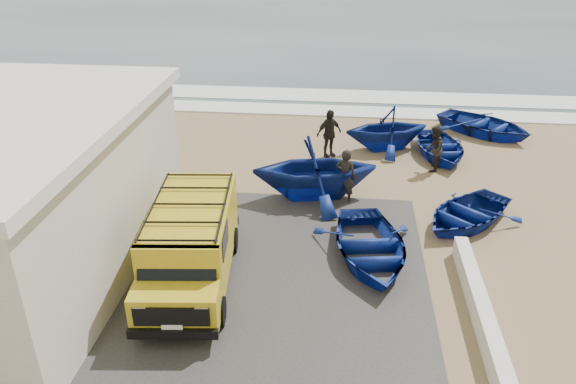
{
  "coord_description": "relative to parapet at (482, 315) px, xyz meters",
  "views": [
    {
      "loc": [
        1.68,
        -13.51,
        8.46
      ],
      "look_at": [
        0.16,
        0.92,
        1.2
      ],
      "focal_mm": 35.0,
      "sensor_mm": 36.0,
      "label": 1
    }
  ],
  "objects": [
    {
      "name": "ground",
      "position": [
        -5.0,
        3.0,
        -0.28
      ],
      "size": [
        160.0,
        160.0,
        0.0
      ],
      "primitive_type": "plane",
      "color": "#917954"
    },
    {
      "name": "slab",
      "position": [
        -7.0,
        1.0,
        -0.25
      ],
      "size": [
        12.0,
        10.0,
        0.05
      ],
      "primitive_type": "cube",
      "color": "#3F3D3A",
      "rests_on": "ground"
    },
    {
      "name": "surf_line",
      "position": [
        -5.0,
        15.0,
        -0.25
      ],
      "size": [
        180.0,
        1.6,
        0.06
      ],
      "primitive_type": "cube",
      "color": "white",
      "rests_on": "ground"
    },
    {
      "name": "surf_wash",
      "position": [
        -5.0,
        17.5,
        -0.26
      ],
      "size": [
        180.0,
        2.2,
        0.04
      ],
      "primitive_type": "cube",
      "color": "white",
      "rests_on": "ground"
    },
    {
      "name": "parapet",
      "position": [
        0.0,
        0.0,
        0.0
      ],
      "size": [
        0.35,
        6.0,
        0.55
      ],
      "primitive_type": "cube",
      "color": "silver",
      "rests_on": "ground"
    },
    {
      "name": "van",
      "position": [
        -6.96,
        1.03,
        0.86
      ],
      "size": [
        2.38,
        5.07,
        2.1
      ],
      "rotation": [
        0.0,
        0.0,
        0.1
      ],
      "color": "gold",
      "rests_on": "ground"
    },
    {
      "name": "boat_near_left",
      "position": [
        -2.48,
        2.47,
        0.13
      ],
      "size": [
        3.43,
        4.35,
        0.82
      ],
      "primitive_type": "imported",
      "rotation": [
        0.0,
        0.0,
        0.17
      ],
      "color": "navy",
      "rests_on": "ground"
    },
    {
      "name": "boat_near_right",
      "position": [
        0.46,
        4.74,
        0.09
      ],
      "size": [
        4.19,
        4.25,
        0.72
      ],
      "primitive_type": "imported",
      "rotation": [
        0.0,
        0.0,
        -0.74
      ],
      "color": "navy",
      "rests_on": "ground"
    },
    {
      "name": "boat_mid_left",
      "position": [
        -4.18,
        6.0,
        0.78
      ],
      "size": [
        4.62,
        4.18,
        2.12
      ],
      "primitive_type": "imported",
      "rotation": [
        0.0,
        0.0,
        1.77
      ],
      "color": "navy",
      "rests_on": "ground"
    },
    {
      "name": "boat_mid_right",
      "position": [
        0.38,
        9.98,
        0.09
      ],
      "size": [
        3.02,
        3.87,
        0.73
      ],
      "primitive_type": "imported",
      "rotation": [
        0.0,
        0.0,
        0.15
      ],
      "color": "navy",
      "rests_on": "ground"
    },
    {
      "name": "boat_far_left",
      "position": [
        -1.64,
        10.55,
        0.6
      ],
      "size": [
        4.05,
        3.76,
        1.75
      ],
      "primitive_type": "imported",
      "rotation": [
        0.0,
        0.0,
        -1.25
      ],
      "color": "navy",
      "rests_on": "ground"
    },
    {
      "name": "boat_far_right",
      "position": [
        2.58,
        12.66,
        0.14
      ],
      "size": [
        4.95,
        4.81,
        0.84
      ],
      "primitive_type": "imported",
      "rotation": [
        0.0,
        0.0,
        0.87
      ],
      "color": "navy",
      "rests_on": "ground"
    },
    {
      "name": "fisherman_front",
      "position": [
        -3.19,
        5.82,
        0.63
      ],
      "size": [
        0.75,
        0.59,
        1.82
      ],
      "primitive_type": "imported",
      "rotation": [
        0.0,
        0.0,
        2.88
      ],
      "color": "black",
      "rests_on": "ground"
    },
    {
      "name": "fisherman_middle",
      "position": [
        -0.06,
        8.62,
        0.56
      ],
      "size": [
        0.86,
        0.97,
        1.67
      ],
      "primitive_type": "imported",
      "rotation": [
        0.0,
        0.0,
        -1.9
      ],
      "color": "black",
      "rests_on": "ground"
    },
    {
      "name": "fisherman_back",
      "position": [
        -3.86,
        9.55,
        0.66
      ],
      "size": [
        1.15,
        1.01,
        1.86
      ],
      "primitive_type": "imported",
      "rotation": [
        0.0,
        0.0,
        0.64
      ],
      "color": "black",
      "rests_on": "ground"
    }
  ]
}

